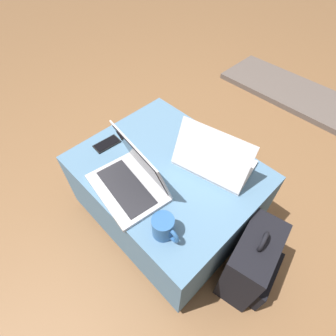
{
  "coord_description": "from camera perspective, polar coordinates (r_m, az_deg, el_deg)",
  "views": [
    {
      "loc": [
        0.57,
        -0.55,
        1.39
      ],
      "look_at": [
        0.05,
        -0.05,
        0.51
      ],
      "focal_mm": 28.0,
      "sensor_mm": 36.0,
      "label": 1
    }
  ],
  "objects": [
    {
      "name": "fireplace_hearth",
      "position": [
        2.64,
        27.07,
        13.75
      ],
      "size": [
        1.4,
        0.5,
        0.04
      ],
      "color": "#564C47",
      "rests_on": "ground_plane"
    },
    {
      "name": "coffee_mug",
      "position": [
        1.01,
        -0.89,
        -12.78
      ],
      "size": [
        0.13,
        0.09,
        0.1
      ],
      "color": "#285693",
      "rests_on": "ottoman"
    },
    {
      "name": "ground_plane",
      "position": [
        1.6,
        -0.12,
        -9.69
      ],
      "size": [
        14.0,
        14.0,
        0.0
      ],
      "primitive_type": "plane",
      "color": "brown"
    },
    {
      "name": "cell_phone",
      "position": [
        1.37,
        -13.16,
        5.14
      ],
      "size": [
        0.07,
        0.14,
        0.01
      ],
      "rotation": [
        0.0,
        0.0,
        3.08
      ],
      "color": "black",
      "rests_on": "ottoman"
    },
    {
      "name": "laptop_far",
      "position": [
        1.23,
        9.88,
        1.81
      ],
      "size": [
        0.39,
        0.3,
        0.22
      ],
      "rotation": [
        0.0,
        0.0,
        3.35
      ],
      "color": "silver",
      "rests_on": "ottoman"
    },
    {
      "name": "backpack",
      "position": [
        1.32,
        17.62,
        -19.26
      ],
      "size": [
        0.25,
        0.33,
        0.47
      ],
      "rotation": [
        0.0,
        0.0,
        1.77
      ],
      "color": "black",
      "rests_on": "ground_plane"
    },
    {
      "name": "ottoman",
      "position": [
        1.41,
        -0.14,
        -5.31
      ],
      "size": [
        0.85,
        0.69,
        0.43
      ],
      "color": "#2A3D4E",
      "rests_on": "ground_plane"
    },
    {
      "name": "laptop_near",
      "position": [
        1.14,
        -7.85,
        -2.29
      ],
      "size": [
        0.37,
        0.29,
        0.25
      ],
      "rotation": [
        0.0,
        0.0,
        -0.13
      ],
      "color": "#B7B7BC",
      "rests_on": "ottoman"
    }
  ]
}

